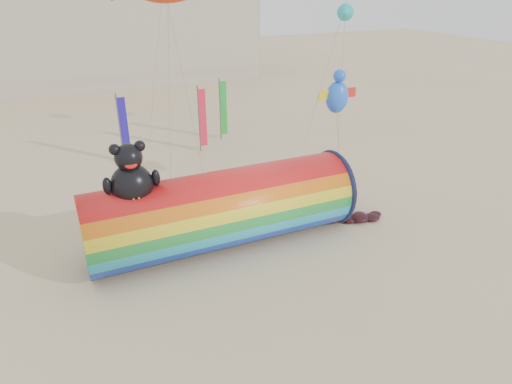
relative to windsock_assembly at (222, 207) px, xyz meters
name	(u,v)px	position (x,y,z in m)	size (l,w,h in m)	color
ground	(259,247)	(1.53, -1.18, -2.08)	(160.00, 160.00, 0.00)	#CCB58C
windsock_assembly	(222,207)	(0.00, 0.00, 0.00)	(13.60, 4.14, 6.27)	red
kite_handler	(349,193)	(8.37, 0.76, -1.19)	(0.65, 0.42, 1.77)	#4F5356
fabric_bundle	(362,217)	(8.08, -1.01, -1.91)	(2.62, 1.35, 0.41)	#3A0A12
festival_banners	(185,118)	(2.34, 14.33, 0.56)	(9.13, 2.17, 5.20)	#59595E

